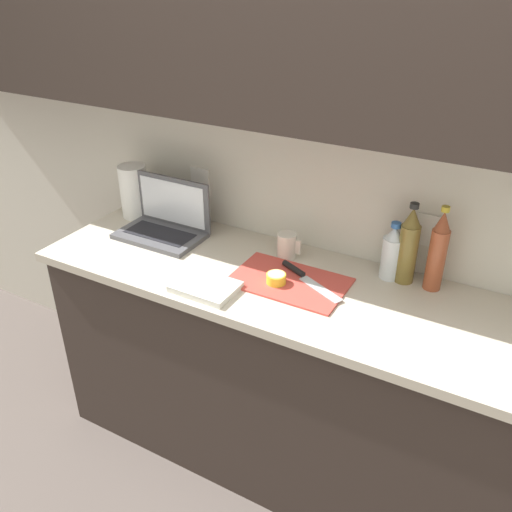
{
  "coord_description": "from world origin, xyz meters",
  "views": [
    {
      "loc": [
        0.51,
        -1.5,
        1.91
      ],
      "look_at": [
        -0.32,
        -0.01,
        0.96
      ],
      "focal_mm": 38.0,
      "sensor_mm": 36.0,
      "label": 1
    }
  ],
  "objects_px": {
    "bottle_green_soda": "(438,252)",
    "lemon_half_cut": "(276,278)",
    "knife": "(301,274)",
    "laptop": "(165,222)",
    "bottle_water_clear": "(392,253)",
    "measuring_cup": "(287,245)",
    "paper_towel_roll": "(134,191)",
    "bottle_oil_tall": "(408,246)",
    "cutting_board": "(288,282)"
  },
  "relations": [
    {
      "from": "laptop",
      "to": "bottle_water_clear",
      "type": "distance_m",
      "value": 0.93
    },
    {
      "from": "laptop",
      "to": "bottle_water_clear",
      "type": "height_order",
      "value": "laptop"
    },
    {
      "from": "bottle_oil_tall",
      "to": "lemon_half_cut",
      "type": "bearing_deg",
      "value": -147.36
    },
    {
      "from": "lemon_half_cut",
      "to": "bottle_green_soda",
      "type": "relative_size",
      "value": 0.22
    },
    {
      "from": "measuring_cup",
      "to": "bottle_green_soda",
      "type": "bearing_deg",
      "value": 4.79
    },
    {
      "from": "cutting_board",
      "to": "laptop",
      "type": "bearing_deg",
      "value": 170.95
    },
    {
      "from": "bottle_oil_tall",
      "to": "bottle_water_clear",
      "type": "height_order",
      "value": "bottle_oil_tall"
    },
    {
      "from": "measuring_cup",
      "to": "bottle_water_clear",
      "type": "bearing_deg",
      "value": 6.62
    },
    {
      "from": "lemon_half_cut",
      "to": "bottle_water_clear",
      "type": "distance_m",
      "value": 0.42
    },
    {
      "from": "cutting_board",
      "to": "bottle_oil_tall",
      "type": "distance_m",
      "value": 0.44
    },
    {
      "from": "knife",
      "to": "paper_towel_roll",
      "type": "relative_size",
      "value": 1.22
    },
    {
      "from": "bottle_water_clear",
      "to": "paper_towel_roll",
      "type": "xyz_separation_m",
      "value": [
        -1.15,
        -0.03,
        0.02
      ]
    },
    {
      "from": "knife",
      "to": "cutting_board",
      "type": "bearing_deg",
      "value": -89.21
    },
    {
      "from": "measuring_cup",
      "to": "paper_towel_roll",
      "type": "xyz_separation_m",
      "value": [
        -0.76,
        0.01,
        0.07
      ]
    },
    {
      "from": "lemon_half_cut",
      "to": "bottle_oil_tall",
      "type": "bearing_deg",
      "value": 32.64
    },
    {
      "from": "measuring_cup",
      "to": "paper_towel_roll",
      "type": "distance_m",
      "value": 0.76
    },
    {
      "from": "bottle_water_clear",
      "to": "measuring_cup",
      "type": "distance_m",
      "value": 0.4
    },
    {
      "from": "measuring_cup",
      "to": "cutting_board",
      "type": "bearing_deg",
      "value": -61.86
    },
    {
      "from": "bottle_oil_tall",
      "to": "measuring_cup",
      "type": "relative_size",
      "value": 3.09
    },
    {
      "from": "bottle_green_soda",
      "to": "laptop",
      "type": "bearing_deg",
      "value": -173.77
    },
    {
      "from": "bottle_oil_tall",
      "to": "measuring_cup",
      "type": "height_order",
      "value": "bottle_oil_tall"
    },
    {
      "from": "laptop",
      "to": "measuring_cup",
      "type": "xyz_separation_m",
      "value": [
        0.53,
        0.07,
        -0.01
      ]
    },
    {
      "from": "bottle_water_clear",
      "to": "cutting_board",
      "type": "bearing_deg",
      "value": -144.44
    },
    {
      "from": "bottle_oil_tall",
      "to": "paper_towel_roll",
      "type": "height_order",
      "value": "bottle_oil_tall"
    },
    {
      "from": "bottle_oil_tall",
      "to": "measuring_cup",
      "type": "distance_m",
      "value": 0.46
    },
    {
      "from": "bottle_water_clear",
      "to": "measuring_cup",
      "type": "relative_size",
      "value": 2.23
    },
    {
      "from": "lemon_half_cut",
      "to": "bottle_oil_tall",
      "type": "height_order",
      "value": "bottle_oil_tall"
    },
    {
      "from": "bottle_oil_tall",
      "to": "measuring_cup",
      "type": "bearing_deg",
      "value": -174.14
    },
    {
      "from": "knife",
      "to": "paper_towel_roll",
      "type": "distance_m",
      "value": 0.89
    },
    {
      "from": "knife",
      "to": "measuring_cup",
      "type": "bearing_deg",
      "value": 160.04
    },
    {
      "from": "bottle_green_soda",
      "to": "bottle_oil_tall",
      "type": "height_order",
      "value": "bottle_green_soda"
    },
    {
      "from": "bottle_green_soda",
      "to": "lemon_half_cut",
      "type": "bearing_deg",
      "value": -153.03
    },
    {
      "from": "bottle_oil_tall",
      "to": "paper_towel_roll",
      "type": "distance_m",
      "value": 1.2
    },
    {
      "from": "knife",
      "to": "bottle_green_soda",
      "type": "relative_size",
      "value": 0.91
    },
    {
      "from": "cutting_board",
      "to": "measuring_cup",
      "type": "xyz_separation_m",
      "value": [
        -0.09,
        0.17,
        0.05
      ]
    },
    {
      "from": "lemon_half_cut",
      "to": "measuring_cup",
      "type": "height_order",
      "value": "measuring_cup"
    },
    {
      "from": "cutting_board",
      "to": "lemon_half_cut",
      "type": "distance_m",
      "value": 0.05
    },
    {
      "from": "knife",
      "to": "paper_towel_roll",
      "type": "bearing_deg",
      "value": -162.72
    },
    {
      "from": "cutting_board",
      "to": "measuring_cup",
      "type": "relative_size",
      "value": 4.18
    },
    {
      "from": "lemon_half_cut",
      "to": "bottle_oil_tall",
      "type": "relative_size",
      "value": 0.23
    },
    {
      "from": "bottle_oil_tall",
      "to": "bottle_water_clear",
      "type": "relative_size",
      "value": 1.39
    },
    {
      "from": "laptop",
      "to": "bottle_water_clear",
      "type": "bearing_deg",
      "value": 7.32
    },
    {
      "from": "paper_towel_roll",
      "to": "laptop",
      "type": "bearing_deg",
      "value": -20.08
    },
    {
      "from": "laptop",
      "to": "bottle_green_soda",
      "type": "relative_size",
      "value": 1.17
    },
    {
      "from": "bottle_green_soda",
      "to": "bottle_oil_tall",
      "type": "distance_m",
      "value": 0.1
    },
    {
      "from": "knife",
      "to": "bottle_oil_tall",
      "type": "distance_m",
      "value": 0.39
    },
    {
      "from": "laptop",
      "to": "bottle_water_clear",
      "type": "relative_size",
      "value": 1.67
    },
    {
      "from": "bottle_green_soda",
      "to": "paper_towel_roll",
      "type": "distance_m",
      "value": 1.31
    },
    {
      "from": "laptop",
      "to": "bottle_oil_tall",
      "type": "height_order",
      "value": "bottle_oil_tall"
    },
    {
      "from": "knife",
      "to": "bottle_green_soda",
      "type": "distance_m",
      "value": 0.48
    }
  ]
}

